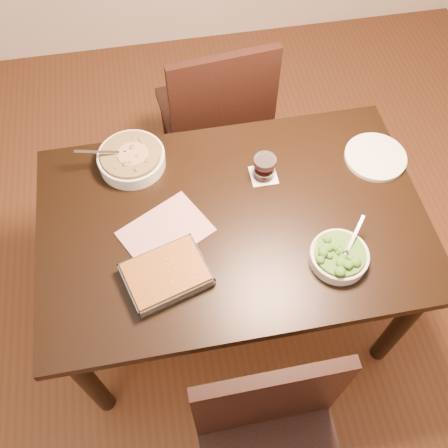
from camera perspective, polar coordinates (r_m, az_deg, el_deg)
name	(u,v)px	position (r m, az deg, el deg)	size (l,w,h in m)	color
ground	(231,302)	(2.46, 0.75, -8.86)	(4.00, 4.00, 0.00)	#4E2B16
table	(232,232)	(1.88, 0.98, -0.97)	(1.40, 0.90, 0.75)	black
magazine_a	(166,232)	(1.78, -6.69, -0.88)	(0.29, 0.22, 0.01)	#9F2D41
coaster	(263,175)	(1.92, 4.53, 5.59)	(0.10, 0.10, 0.00)	white
stew_bowl	(131,158)	(1.95, -10.53, 7.39)	(0.29, 0.26, 0.10)	silver
broccoli_bowl	(339,256)	(1.73, 13.02, -3.58)	(0.20, 0.20, 0.08)	silver
baking_dish	(166,275)	(1.67, -6.62, -5.76)	(0.31, 0.27, 0.05)	silver
wine_tumbler	(264,167)	(1.88, 4.63, 6.53)	(0.08, 0.08, 0.09)	black
dinner_plate	(375,157)	(2.05, 16.92, 7.35)	(0.24, 0.24, 0.02)	silver
chair_far	(217,116)	(2.39, -0.85, 12.29)	(0.51, 0.51, 0.99)	black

